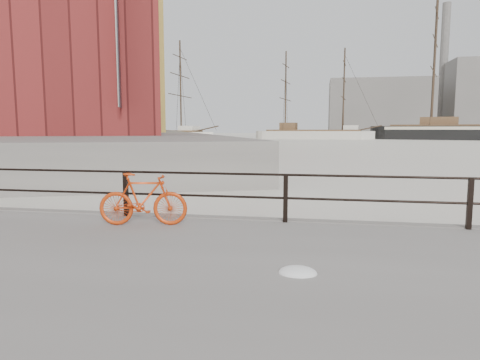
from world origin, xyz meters
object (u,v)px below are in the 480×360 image
at_px(workboat_far, 76,144).
at_px(bicycle, 143,199).
at_px(schooner_mid, 313,139).
at_px(schooner_left, 153,140).

bearing_deg(workboat_far, bicycle, -103.40).
distance_m(bicycle, workboat_far, 58.69).
distance_m(schooner_mid, schooner_left, 33.69).
height_order(bicycle, workboat_far, workboat_far).
bearing_deg(bicycle, schooner_left, 101.01).
distance_m(bicycle, schooner_left, 80.67).
bearing_deg(schooner_mid, bicycle, -84.09).
distance_m(schooner_mid, workboat_far, 49.38).
bearing_deg(schooner_left, bicycle, -65.02).
bearing_deg(schooner_mid, schooner_left, -154.54).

